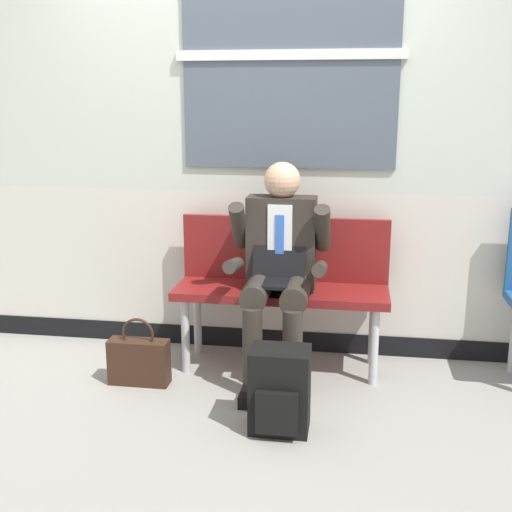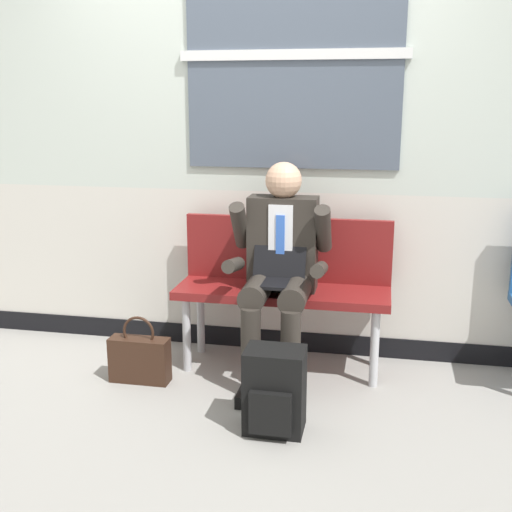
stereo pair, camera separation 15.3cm
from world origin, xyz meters
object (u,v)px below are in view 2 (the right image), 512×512
backpack (274,391)px  handbag (140,358)px  bench_with_person (284,279)px  person_seated (279,266)px

backpack → handbag: 0.96m
bench_with_person → person_seated: (-0.00, -0.20, 0.13)m
bench_with_person → backpack: (0.08, -0.83, -0.34)m
bench_with_person → handbag: bench_with_person is taller
person_seated → bench_with_person: bearing=90.0°
bench_with_person → handbag: bearing=-151.6°
bench_with_person → handbag: 0.98m
bench_with_person → handbag: size_ratio=3.19×
backpack → handbag: size_ratio=1.07×
bench_with_person → person_seated: bearing=-90.0°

